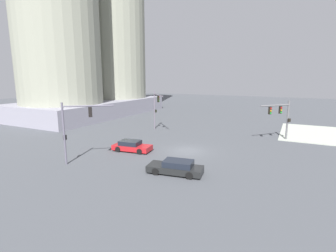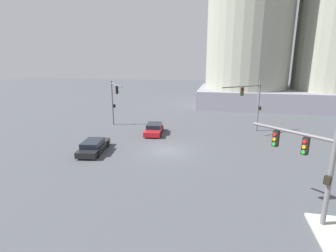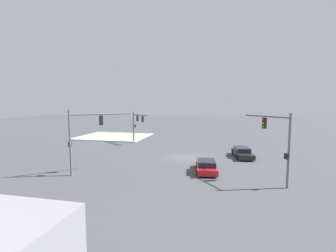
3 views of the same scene
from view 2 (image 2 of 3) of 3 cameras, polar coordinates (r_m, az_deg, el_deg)
name	(u,v)px [view 2 (image 2 of 3)]	position (r m, az deg, el deg)	size (l,w,h in m)	color
ground_plane	(168,151)	(25.60, -0.09, -5.47)	(181.73, 181.73, 0.00)	#46494F
traffic_signal_near_corner	(114,97)	(34.73, -11.71, 6.25)	(3.07, 4.07, 6.00)	#5D5969
traffic_signal_opposite_side	(251,99)	(32.78, 17.84, 5.67)	(4.86, 4.03, 6.14)	slate
traffic_signal_cross_street	(309,159)	(15.97, 28.65, -6.34)	(3.72, 3.54, 5.30)	#605F61
sedan_car_approaching	(154,129)	(31.33, -3.10, -0.68)	(2.40, 4.55, 1.21)	#B2191F
sedan_car_waiting_far	(94,146)	(26.12, -16.04, -4.31)	(2.54, 5.03, 1.21)	black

